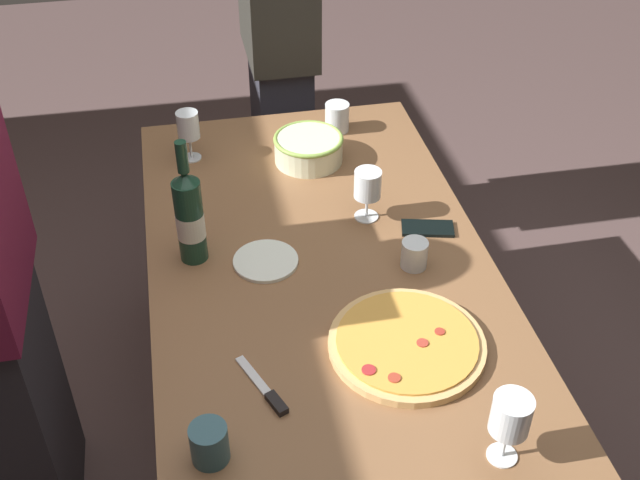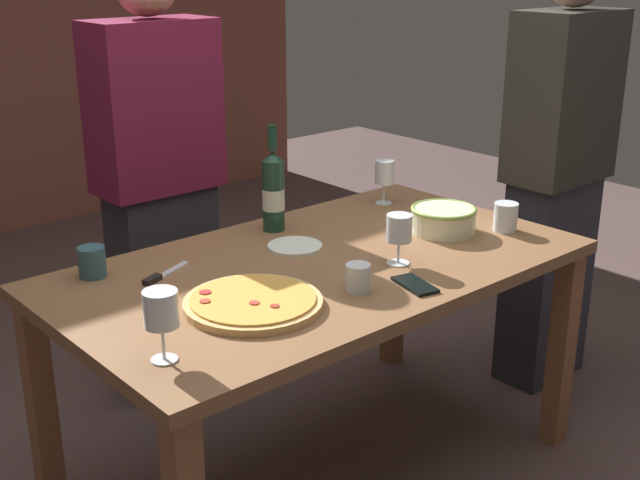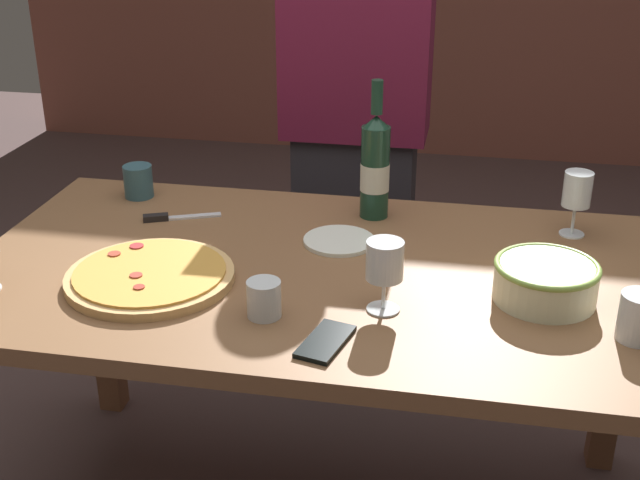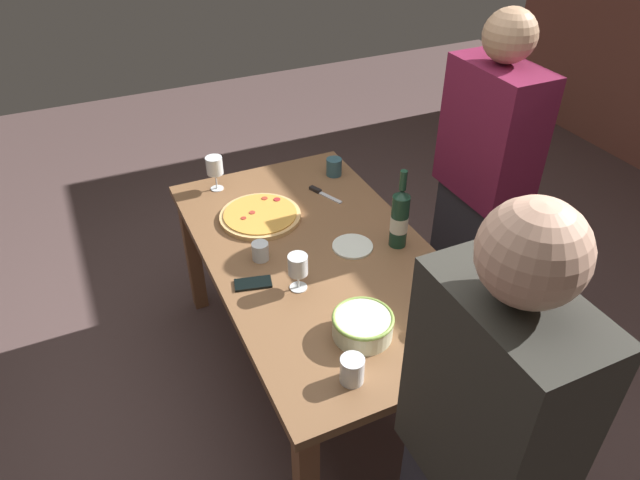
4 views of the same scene
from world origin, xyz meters
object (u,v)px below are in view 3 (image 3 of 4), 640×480
at_px(wine_bottle, 375,166).
at_px(wine_glass_by_bottle, 577,193).
at_px(cup_amber, 138,181).
at_px(person_guest_left, 356,128).
at_px(serving_bowl, 546,280).
at_px(cup_spare, 639,317).
at_px(cell_phone, 325,342).
at_px(dining_table, 320,304).
at_px(pizza, 150,276).
at_px(pizza_knife, 171,217).
at_px(cup_ceramic, 264,299).
at_px(side_plate, 339,241).
at_px(wine_glass_near_pizza, 385,262).

height_order(wine_bottle, wine_glass_by_bottle, wine_bottle).
xyz_separation_m(wine_glass_by_bottle, cup_amber, (-1.14, 0.04, -0.07)).
distance_m(wine_bottle, wine_glass_by_bottle, 0.50).
bearing_deg(cup_amber, person_guest_left, 44.10).
bearing_deg(serving_bowl, wine_bottle, 136.55).
distance_m(cup_spare, cell_phone, 0.60).
bearing_deg(wine_bottle, dining_table, -103.81).
xyz_separation_m(dining_table, wine_bottle, (0.08, 0.32, 0.23)).
relative_size(pizza, person_guest_left, 0.22).
relative_size(cell_phone, pizza_knife, 0.75).
height_order(serving_bowl, cup_ceramic, serving_bowl).
bearing_deg(side_plate, serving_bowl, -23.57).
relative_size(dining_table, pizza, 4.35).
bearing_deg(cup_amber, side_plate, -18.58).
bearing_deg(wine_glass_by_bottle, cup_spare, -80.60).
bearing_deg(cup_amber, serving_bowl, -20.84).
distance_m(pizza_knife, person_guest_left, 0.75).
bearing_deg(side_plate, person_guest_left, 95.40).
bearing_deg(cup_spare, wine_glass_by_bottle, 99.40).
bearing_deg(cup_amber, dining_table, -30.90).
distance_m(wine_bottle, cup_spare, 0.78).
height_order(side_plate, pizza_knife, pizza_knife).
height_order(cup_ceramic, side_plate, cup_ceramic).
xyz_separation_m(serving_bowl, side_plate, (-0.47, 0.20, -0.04)).
bearing_deg(wine_glass_by_bottle, serving_bowl, -103.43).
bearing_deg(wine_bottle, serving_bowl, -43.45).
bearing_deg(pizza_knife, person_guest_left, 59.32).
xyz_separation_m(cup_ceramic, person_guest_left, (0.02, 1.08, 0.04)).
height_order(wine_glass_near_pizza, wine_glass_by_bottle, wine_glass_by_bottle).
bearing_deg(dining_table, pizza, -159.01).
height_order(dining_table, person_guest_left, person_guest_left).
bearing_deg(cup_ceramic, cell_phone, -30.64).
xyz_separation_m(wine_glass_near_pizza, pizza_knife, (-0.59, 0.37, -0.10)).
height_order(serving_bowl, cell_phone, serving_bowl).
bearing_deg(person_guest_left, serving_bowl, 27.35).
relative_size(wine_glass_by_bottle, pizza_knife, 0.85).
bearing_deg(side_plate, wine_glass_by_bottle, 15.58).
height_order(wine_bottle, cup_ceramic, wine_bottle).
relative_size(wine_glass_by_bottle, cup_amber, 1.83).
distance_m(cell_phone, person_guest_left, 1.17).
relative_size(pizza, side_plate, 2.13).
height_order(wine_glass_by_bottle, cup_spare, wine_glass_by_bottle).
bearing_deg(dining_table, wine_bottle, 76.19).
bearing_deg(pizza, pizza_knife, 102.54).
bearing_deg(cup_spare, serving_bowl, 142.55).
distance_m(dining_table, wine_glass_by_bottle, 0.68).
xyz_separation_m(cup_spare, cell_phone, (-0.58, -0.13, -0.04)).
bearing_deg(serving_bowl, wine_glass_by_bottle, 76.57).
xyz_separation_m(wine_glass_near_pizza, person_guest_left, (-0.21, 1.01, -0.03)).
relative_size(cup_ceramic, cup_spare, 0.81).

